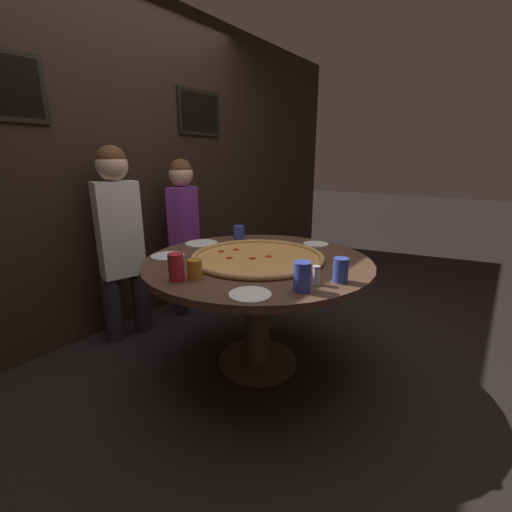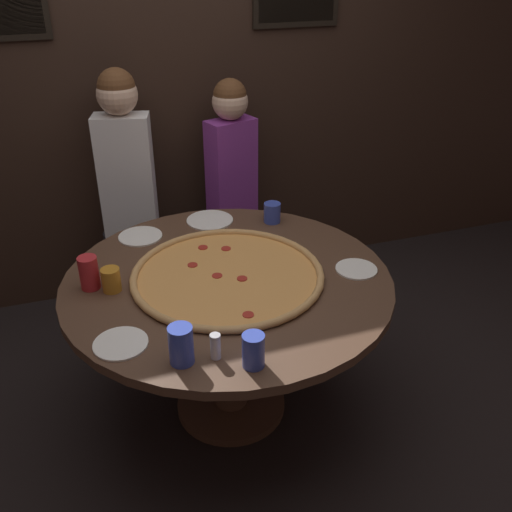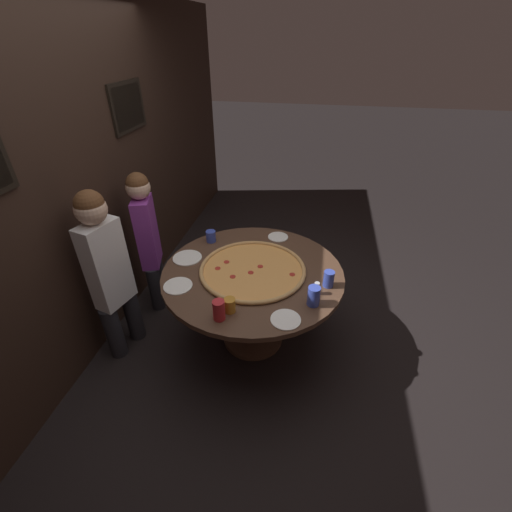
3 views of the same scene
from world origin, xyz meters
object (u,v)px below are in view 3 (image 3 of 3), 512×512
at_px(drink_cup_by_shaker, 230,305).
at_px(condiment_shaker, 317,288).
at_px(dining_table, 253,286).
at_px(drink_cup_near_left, 211,236).
at_px(drink_cup_far_left, 219,310).
at_px(diner_far_left, 148,235).
at_px(giant_pizza, 253,269).
at_px(white_plate_beside_cup, 178,286).
at_px(diner_far_right, 108,268).
at_px(drink_cup_centre_back, 314,296).
at_px(drink_cup_near_right, 329,279).
at_px(white_plate_left_side, 278,237).
at_px(white_plate_right_side, 286,319).
at_px(white_plate_near_front, 187,258).

xyz_separation_m(drink_cup_by_shaker, condiment_shaker, (0.29, -0.55, -0.00)).
height_order(dining_table, drink_cup_near_left, drink_cup_near_left).
height_order(drink_cup_far_left, diner_far_left, diner_far_left).
distance_m(giant_pizza, white_plate_beside_cup, 0.58).
xyz_separation_m(drink_cup_far_left, diner_far_right, (0.28, 0.94, 0.00)).
relative_size(drink_cup_near_left, drink_cup_by_shaker, 1.01).
xyz_separation_m(drink_cup_by_shaker, diner_far_left, (0.80, 0.98, -0.03)).
height_order(giant_pizza, drink_cup_centre_back, drink_cup_centre_back).
relative_size(drink_cup_near_left, drink_cup_near_right, 0.81).
bearing_deg(dining_table, drink_cup_near_left, 50.72).
relative_size(white_plate_left_side, condiment_shaker, 1.87).
relative_size(giant_pizza, white_plate_left_side, 4.54).
xyz_separation_m(drink_cup_near_right, condiment_shaker, (-0.11, 0.08, -0.01)).
xyz_separation_m(giant_pizza, white_plate_left_side, (0.55, -0.12, -0.01)).
bearing_deg(dining_table, white_plate_right_side, -147.11).
xyz_separation_m(drink_cup_near_right, white_plate_near_front, (0.15, 1.14, -0.06)).
relative_size(drink_cup_centre_back, condiment_shaker, 1.47).
xyz_separation_m(white_plate_right_side, diner_far_right, (0.22, 1.37, 0.07)).
bearing_deg(drink_cup_far_left, diner_far_right, 73.33).
height_order(giant_pizza, diner_far_right, diner_far_right).
xyz_separation_m(drink_cup_near_right, diner_far_left, (0.41, 1.61, -0.04)).
height_order(white_plate_right_side, white_plate_near_front, same).
distance_m(drink_cup_near_left, diner_far_left, 0.59).
xyz_separation_m(drink_cup_by_shaker, white_plate_near_front, (0.55, 0.50, -0.05)).
bearing_deg(drink_cup_near_left, dining_table, -129.28).
distance_m(dining_table, drink_cup_near_right, 0.62).
bearing_deg(white_plate_right_side, drink_cup_centre_back, -40.86).
distance_m(giant_pizza, drink_cup_far_left, 0.57).
bearing_deg(condiment_shaker, giant_pizza, 69.05).
relative_size(dining_table, white_plate_beside_cup, 6.69).
bearing_deg(giant_pizza, white_plate_beside_cup, 120.89).
relative_size(drink_cup_near_right, white_plate_left_side, 0.69).
relative_size(drink_cup_by_shaker, diner_far_right, 0.07).
relative_size(dining_table, diner_far_left, 1.05).
distance_m(drink_cup_near_right, white_plate_near_front, 1.15).
bearing_deg(drink_cup_near_right, drink_cup_centre_back, 156.92).
relative_size(drink_cup_near_right, drink_cup_by_shaker, 1.24).
distance_m(dining_table, white_plate_beside_cup, 0.60).
xyz_separation_m(drink_cup_near_left, drink_cup_near_right, (-0.44, -1.02, 0.01)).
relative_size(drink_cup_centre_back, white_plate_right_side, 0.72).
height_order(drink_cup_near_right, condiment_shaker, drink_cup_near_right).
relative_size(drink_cup_far_left, white_plate_near_front, 0.60).
xyz_separation_m(drink_cup_near_right, white_plate_left_side, (0.63, 0.45, -0.06)).
bearing_deg(drink_cup_far_left, white_plate_beside_cup, 56.06).
relative_size(drink_cup_by_shaker, white_plate_right_side, 0.51).
xyz_separation_m(drink_cup_far_left, white_plate_near_front, (0.63, 0.46, -0.07)).
relative_size(drink_cup_near_right, white_plate_right_side, 0.63).
bearing_deg(white_plate_beside_cup, diner_far_left, 40.83).
xyz_separation_m(white_plate_left_side, white_plate_beside_cup, (-0.84, 0.62, 0.00)).
height_order(drink_cup_near_left, white_plate_beside_cup, drink_cup_near_left).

